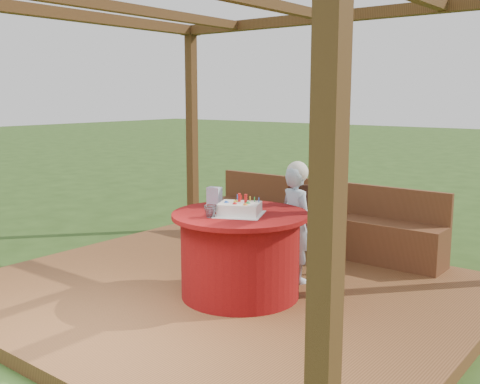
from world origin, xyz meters
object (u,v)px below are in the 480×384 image
at_px(gift_bag, 214,197).
at_px(bench, 317,227).
at_px(table, 240,254).
at_px(elderly_woman, 297,221).
at_px(drinking_glass, 211,211).
at_px(chair, 305,223).
at_px(birthday_cake, 240,209).

bearing_deg(gift_bag, bench, 74.12).
height_order(table, elderly_woman, elderly_woman).
relative_size(bench, table, 2.47).
bearing_deg(bench, drinking_glass, -85.26).
xyz_separation_m(chair, birthday_cake, (0.05, -1.18, 0.35)).
bearing_deg(elderly_woman, gift_bag, -133.81).
height_order(table, gift_bag, gift_bag).
bearing_deg(chair, elderly_woman, -68.70).
xyz_separation_m(bench, chair, (0.25, -0.68, 0.20)).
xyz_separation_m(bench, birthday_cake, (0.30, -1.86, 0.55)).
distance_m(bench, elderly_woman, 1.26).
bearing_deg(bench, chair, -69.50).
xyz_separation_m(table, chair, (-0.00, 1.11, 0.08)).
distance_m(bench, gift_bag, 1.81).
bearing_deg(drinking_glass, elderly_woman, 75.10).
bearing_deg(elderly_woman, birthday_cake, -100.03).
relative_size(table, gift_bag, 6.70).
bearing_deg(drinking_glass, gift_bag, 126.68).
relative_size(elderly_woman, drinking_glass, 10.25).
distance_m(birthday_cake, gift_bag, 0.45).
xyz_separation_m(bench, elderly_woman, (0.43, -1.13, 0.34)).
relative_size(bench, chair, 3.50).
bearing_deg(table, chair, 90.15).
xyz_separation_m(bench, drinking_glass, (0.17, -2.10, 0.55)).
bearing_deg(table, drinking_glass, -105.37).
xyz_separation_m(table, elderly_woman, (0.17, 0.66, 0.21)).
bearing_deg(chair, birthday_cake, -87.69).
bearing_deg(bench, table, -81.83).
height_order(bench, elderly_woman, elderly_woman).
distance_m(elderly_woman, drinking_glass, 1.02).
relative_size(birthday_cake, drinking_glass, 4.59).
bearing_deg(elderly_woman, table, -104.68).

